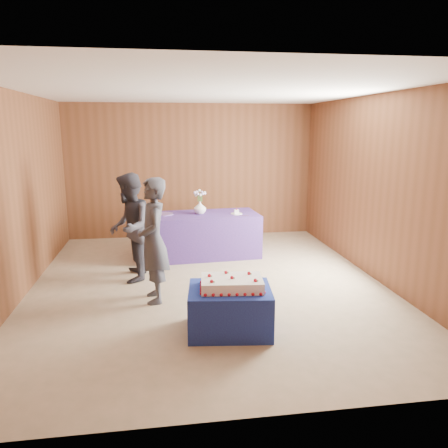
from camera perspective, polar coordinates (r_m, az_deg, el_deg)
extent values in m
plane|color=tan|center=(6.37, -2.06, -7.92)|extent=(6.00, 6.00, 0.00)
cube|color=brown|center=(9.00, -4.28, 6.90)|extent=(5.00, 0.04, 2.70)
cube|color=brown|center=(3.13, 3.92, -3.69)|extent=(5.00, 0.04, 2.70)
cube|color=brown|center=(6.28, -25.51, 3.29)|extent=(0.04, 6.00, 2.70)
cube|color=brown|center=(6.78, 19.41, 4.39)|extent=(0.04, 6.00, 2.70)
cube|color=white|center=(5.99, -2.27, 17.06)|extent=(5.00, 6.00, 0.04)
cube|color=navy|center=(4.92, 0.76, -11.14)|extent=(0.98, 0.80, 0.50)
cube|color=#573189|center=(7.68, -3.07, -1.44)|extent=(2.06, 1.03, 0.75)
cube|color=white|center=(4.80, 1.02, -7.75)|extent=(0.70, 0.51, 0.12)
sphere|color=#B50D1D|center=(4.60, -2.98, -9.26)|extent=(0.04, 0.04, 0.04)
sphere|color=#B50D1D|center=(4.64, 5.34, -9.09)|extent=(0.04, 0.04, 0.04)
sphere|color=#B50D1D|center=(5.01, -2.96, -7.39)|extent=(0.04, 0.04, 0.04)
sphere|color=#B50D1D|center=(5.05, 4.65, -7.26)|extent=(0.04, 0.04, 0.04)
sphere|color=#B50D1D|center=(4.66, -1.35, -7.33)|extent=(0.04, 0.04, 0.04)
cone|color=#1A5814|center=(4.67, -1.01, -7.47)|extent=(0.02, 0.03, 0.03)
sphere|color=#B50D1D|center=(4.88, 3.04, -6.42)|extent=(0.04, 0.04, 0.04)
cone|color=#1A5814|center=(4.89, 3.36, -6.54)|extent=(0.02, 0.03, 0.03)
sphere|color=#B50D1D|center=(4.77, 1.03, -6.84)|extent=(0.04, 0.04, 0.04)
cone|color=#1A5814|center=(4.78, 1.36, -6.97)|extent=(0.02, 0.03, 0.03)
imported|color=white|center=(7.60, -3.16, 2.15)|extent=(0.23, 0.23, 0.22)
cylinder|color=#39712D|center=(7.58, -2.91, 3.52)|extent=(0.01, 0.01, 0.15)
sphere|color=#D7C1FA|center=(7.57, -2.51, 4.08)|extent=(0.05, 0.05, 0.05)
cylinder|color=#39712D|center=(7.59, -2.95, 3.54)|extent=(0.01, 0.01, 0.15)
sphere|color=silver|center=(7.61, -2.63, 4.13)|extent=(0.05, 0.05, 0.05)
cylinder|color=#39712D|center=(7.60, -3.06, 3.55)|extent=(0.01, 0.01, 0.15)
sphere|color=#D7C1FA|center=(7.64, -2.90, 4.16)|extent=(0.05, 0.05, 0.05)
cylinder|color=#39712D|center=(7.61, -3.20, 3.56)|extent=(0.01, 0.01, 0.15)
sphere|color=silver|center=(7.65, -3.24, 4.16)|extent=(0.05, 0.05, 0.05)
cylinder|color=#39712D|center=(7.60, -3.33, 3.55)|extent=(0.01, 0.01, 0.15)
sphere|color=#D7C1FA|center=(7.63, -3.57, 4.14)|extent=(0.05, 0.05, 0.05)
cylinder|color=#39712D|center=(7.59, -3.42, 3.53)|extent=(0.01, 0.01, 0.15)
sphere|color=silver|center=(7.60, -3.79, 4.10)|extent=(0.05, 0.05, 0.05)
cylinder|color=#39712D|center=(7.57, -3.44, 3.51)|extent=(0.01, 0.01, 0.15)
sphere|color=#D7C1FA|center=(7.55, -3.85, 4.05)|extent=(0.05, 0.05, 0.05)
cylinder|color=#39712D|center=(7.55, -3.39, 3.49)|extent=(0.01, 0.01, 0.15)
sphere|color=silver|center=(7.51, -3.73, 4.00)|extent=(0.05, 0.05, 0.05)
cylinder|color=#39712D|center=(7.54, -3.29, 3.47)|extent=(0.01, 0.01, 0.15)
sphere|color=#D7C1FA|center=(7.48, -3.46, 3.97)|extent=(0.05, 0.05, 0.05)
cylinder|color=#39712D|center=(7.54, -3.15, 3.47)|extent=(0.01, 0.01, 0.15)
sphere|color=silver|center=(7.47, -3.12, 3.97)|extent=(0.05, 0.05, 0.05)
cylinder|color=#39712D|center=(7.54, -3.02, 3.48)|extent=(0.01, 0.01, 0.15)
sphere|color=#D7C1FA|center=(7.49, -2.79, 3.99)|extent=(0.05, 0.05, 0.05)
cylinder|color=#39712D|center=(7.56, -2.93, 3.50)|extent=(0.01, 0.01, 0.15)
sphere|color=silver|center=(7.52, -2.56, 4.03)|extent=(0.05, 0.05, 0.05)
cylinder|color=#66468D|center=(7.61, -7.95, 1.29)|extent=(0.44, 0.44, 0.02)
cylinder|color=white|center=(7.60, 1.64, 1.36)|extent=(0.23, 0.23, 0.01)
cube|color=white|center=(7.59, 1.65, 1.65)|extent=(0.08, 0.07, 0.07)
sphere|color=#B50D1D|center=(7.56, 1.68, 1.95)|extent=(0.03, 0.03, 0.03)
cube|color=silver|center=(7.46, 2.30, 1.11)|extent=(0.26, 0.09, 0.00)
imported|color=#373841|center=(5.65, -9.22, -2.16)|extent=(0.45, 0.63, 1.62)
imported|color=#312F39|center=(6.51, -12.22, -0.46)|extent=(0.63, 0.79, 1.59)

